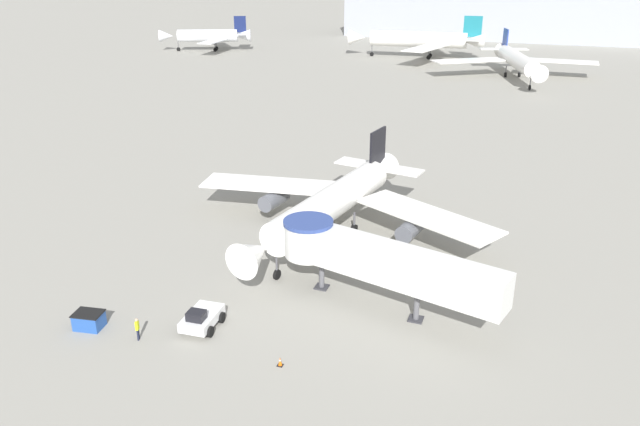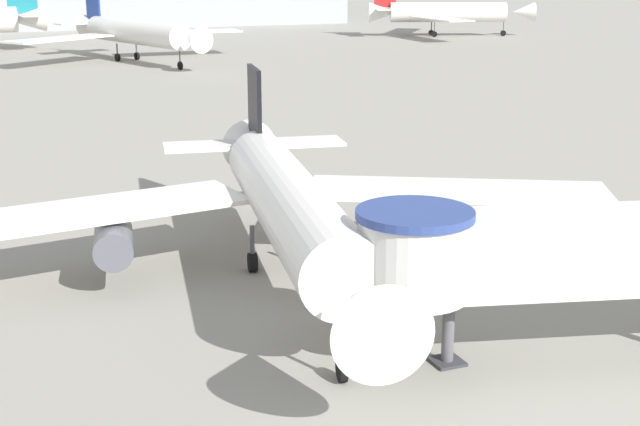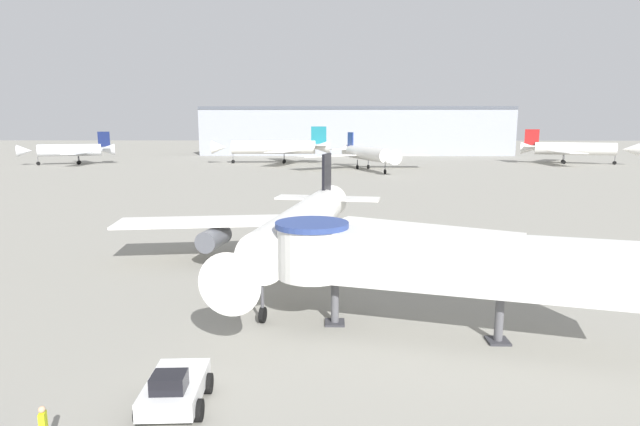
# 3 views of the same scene
# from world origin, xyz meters

# --- Properties ---
(ground_plane) EXTENTS (800.00, 800.00, 0.00)m
(ground_plane) POSITION_xyz_m (0.00, 0.00, 0.00)
(ground_plane) COLOR gray
(main_airplane) EXTENTS (32.12, 27.50, 8.55)m
(main_airplane) POSITION_xyz_m (0.76, 4.09, 3.64)
(main_airplane) COLOR white
(main_airplane) RESTS_ON ground_plane
(jet_bridge) EXTENTS (18.54, 7.66, 5.77)m
(jet_bridge) POSITION_xyz_m (7.59, -7.35, 4.09)
(jet_bridge) COLOR silver
(jet_bridge) RESTS_ON ground_plane
(pushback_tug_white) EXTENTS (2.65, 3.76, 1.81)m
(pushback_tug_white) POSITION_xyz_m (-3.27, -14.85, 0.82)
(pushback_tug_white) COLOR silver
(pushback_tug_white) RESTS_ON ground_plane
(traffic_cone_starboard_wing) EXTENTS (0.37, 0.37, 0.62)m
(traffic_cone_starboard_wing) POSITION_xyz_m (13.51, 1.46, 0.29)
(traffic_cone_starboard_wing) COLOR black
(traffic_cone_starboard_wing) RESTS_ON ground_plane
(background_jet_teal_tail) EXTENTS (36.57, 39.99, 11.29)m
(background_jet_teal_tail) POSITION_xyz_m (-14.14, 122.30, 4.93)
(background_jet_teal_tail) COLOR white
(background_jet_teal_tail) RESTS_ON ground_plane
(background_jet_navy_tail) EXTENTS (25.51, 26.45, 9.73)m
(background_jet_navy_tail) POSITION_xyz_m (-74.68, 115.52, 4.29)
(background_jet_navy_tail) COLOR silver
(background_jet_navy_tail) RESTS_ON ground_plane
(background_jet_red_tail) EXTENTS (31.73, 34.06, 10.42)m
(background_jet_red_tail) POSITION_xyz_m (76.27, 121.86, 4.58)
(background_jet_red_tail) COLOR white
(background_jet_red_tail) RESTS_ON ground_plane
(background_jet_blue_tail) EXTENTS (36.14, 33.66, 9.64)m
(background_jet_blue_tail) POSITION_xyz_m (11.98, 98.64, 4.25)
(background_jet_blue_tail) COLOR white
(background_jet_blue_tail) RESTS_ON ground_plane
(terminal_building) EXTENTS (123.77, 22.51, 19.10)m
(terminal_building) POSITION_xyz_m (12.74, 175.00, 9.56)
(terminal_building) COLOR #999EA8
(terminal_building) RESTS_ON ground_plane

